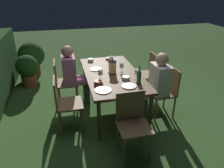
{
  "coord_description": "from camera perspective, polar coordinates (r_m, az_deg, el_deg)",
  "views": [
    {
      "loc": [
        -3.28,
        0.81,
        2.12
      ],
      "look_at": [
        0.0,
        0.0,
        0.5
      ],
      "focal_mm": 33.29,
      "sensor_mm": 36.0,
      "label": 1
    }
  ],
  "objects": [
    {
      "name": "ground_plane",
      "position": [
        3.99,
        0.0,
        -6.55
      ],
      "size": [
        16.0,
        16.0,
        0.0
      ],
      "primitive_type": "plane",
      "color": "#385B28"
    },
    {
      "name": "dining_table",
      "position": [
        3.67,
        0.0,
        2.3
      ],
      "size": [
        1.78,
        0.93,
        0.72
      ],
      "color": "brown",
      "rests_on": "ground"
    },
    {
      "name": "chair_head_near",
      "position": [
        2.81,
        5.67,
        -10.15
      ],
      "size": [
        0.4,
        0.42,
        0.87
      ],
      "color": "brown",
      "rests_on": "ground"
    },
    {
      "name": "chair_side_left_a",
      "position": [
        3.7,
        14.54,
        -1.48
      ],
      "size": [
        0.42,
        0.4,
        0.87
      ],
      "color": "brown",
      "rests_on": "ground"
    },
    {
      "name": "person_in_cream",
      "position": [
        3.55,
        12.01,
        0.33
      ],
      "size": [
        0.38,
        0.47,
        1.15
      ],
      "color": "white",
      "rests_on": "ground"
    },
    {
      "name": "chair_side_left_b",
      "position": [
        4.36,
        9.76,
        3.17
      ],
      "size": [
        0.42,
        0.4,
        0.87
      ],
      "color": "brown",
      "rests_on": "ground"
    },
    {
      "name": "chair_side_right_b",
      "position": [
        4.03,
        -13.35,
        0.9
      ],
      "size": [
        0.42,
        0.4,
        0.87
      ],
      "color": "brown",
      "rests_on": "ground"
    },
    {
      "name": "person_in_pink",
      "position": [
        3.97,
        -10.76,
        3.18
      ],
      "size": [
        0.38,
        0.47,
        1.15
      ],
      "color": "#C675A3",
      "rests_on": "ground"
    },
    {
      "name": "chair_side_right_a",
      "position": [
        3.31,
        -12.92,
        -4.75
      ],
      "size": [
        0.42,
        0.4,
        0.87
      ],
      "color": "brown",
      "rests_on": "ground"
    },
    {
      "name": "lantern_centerpiece",
      "position": [
        3.58,
        0.15,
        5.09
      ],
      "size": [
        0.15,
        0.15,
        0.27
      ],
      "color": "black",
      "rests_on": "dining_table"
    },
    {
      "name": "green_bottle_on_table",
      "position": [
        3.24,
        7.43,
        1.87
      ],
      "size": [
        0.07,
        0.07,
        0.29
      ],
      "color": "#1E5B2D",
      "rests_on": "dining_table"
    },
    {
      "name": "wine_glass_a",
      "position": [
        3.66,
        2.66,
        5.06
      ],
      "size": [
        0.08,
        0.08,
        0.17
      ],
      "color": "silver",
      "rests_on": "dining_table"
    },
    {
      "name": "wine_glass_b",
      "position": [
        3.37,
        -3.22,
        3.13
      ],
      "size": [
        0.08,
        0.08,
        0.17
      ],
      "color": "silver",
      "rests_on": "dining_table"
    },
    {
      "name": "wine_glass_c",
      "position": [
        3.4,
        6.89,
        3.19
      ],
      "size": [
        0.08,
        0.08,
        0.17
      ],
      "color": "silver",
      "rests_on": "dining_table"
    },
    {
      "name": "wine_glass_d",
      "position": [
        4.0,
        -0.19,
        6.89
      ],
      "size": [
        0.08,
        0.08,
        0.17
      ],
      "color": "silver",
      "rests_on": "dining_table"
    },
    {
      "name": "plate_a",
      "position": [
        3.81,
        -4.5,
        4.08
      ],
      "size": [
        0.21,
        0.21,
        0.01
      ],
      "primitive_type": "cylinder",
      "color": "white",
      "rests_on": "dining_table"
    },
    {
      "name": "plate_b",
      "position": [
        3.17,
        4.67,
        -0.54
      ],
      "size": [
        0.23,
        0.23,
        0.01
      ],
      "primitive_type": "cylinder",
      "color": "white",
      "rests_on": "dining_table"
    },
    {
      "name": "plate_c",
      "position": [
        3.04,
        -2.44,
        -1.71
      ],
      "size": [
        0.24,
        0.24,
        0.01
      ],
      "primitive_type": "cylinder",
      "color": "white",
      "rests_on": "dining_table"
    },
    {
      "name": "bowl_olives",
      "position": [
        3.24,
        -3.97,
        0.47
      ],
      "size": [
        0.12,
        0.12,
        0.06
      ],
      "color": "#9E5138",
      "rests_on": "dining_table"
    },
    {
      "name": "bowl_bread",
      "position": [
        4.34,
        -0.89,
        7.05
      ],
      "size": [
        0.13,
        0.13,
        0.04
      ],
      "color": "#9E5138",
      "rests_on": "dining_table"
    },
    {
      "name": "bowl_salad",
      "position": [
        3.41,
        3.79,
        1.74
      ],
      "size": [
        0.13,
        0.13,
        0.05
      ],
      "color": "silver",
      "rests_on": "dining_table"
    },
    {
      "name": "bowl_dip",
      "position": [
        4.24,
        -5.91,
        6.6
      ],
      "size": [
        0.11,
        0.11,
        0.06
      ],
      "color": "silver",
      "rests_on": "dining_table"
    },
    {
      "name": "potted_plant_by_hedge",
      "position": [
        5.04,
        -22.22,
        3.84
      ],
      "size": [
        0.49,
        0.49,
        0.73
      ],
      "color": "brown",
      "rests_on": "ground"
    },
    {
      "name": "potted_plant_corner",
      "position": [
        5.61,
        -21.22,
        7.09
      ],
      "size": [
        0.64,
        0.64,
        0.86
      ],
      "color": "brown",
      "rests_on": "ground"
    }
  ]
}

